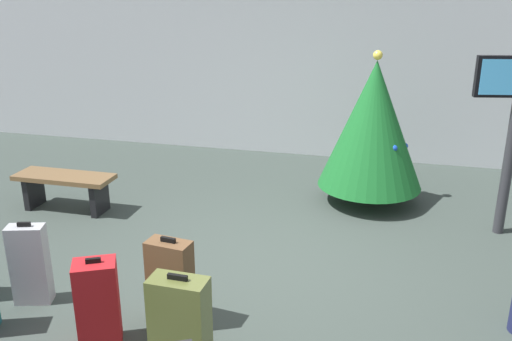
# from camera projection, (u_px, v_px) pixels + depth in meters

# --- Properties ---
(ground_plane) EXTENTS (16.00, 16.00, 0.00)m
(ground_plane) POSITION_uv_depth(u_px,v_px,m) (258.00, 268.00, 5.68)
(ground_plane) COLOR #38423D
(back_wall) EXTENTS (16.00, 0.20, 3.53)m
(back_wall) POSITION_uv_depth(u_px,v_px,m) (320.00, 50.00, 8.90)
(back_wall) COLOR #B7BCC1
(back_wall) RESTS_ON ground_plane
(holiday_tree) EXTENTS (1.36, 1.36, 2.02)m
(holiday_tree) POSITION_uv_depth(u_px,v_px,m) (373.00, 125.00, 7.05)
(holiday_tree) COLOR #4C3319
(holiday_tree) RESTS_ON ground_plane
(waiting_bench) EXTENTS (1.28, 0.44, 0.48)m
(waiting_bench) POSITION_uv_depth(u_px,v_px,m) (65.00, 184.00, 7.04)
(waiting_bench) COLOR brown
(waiting_bench) RESTS_ON ground_plane
(suitcase_0) EXTENTS (0.36, 0.25, 0.80)m
(suitcase_0) POSITION_uv_depth(u_px,v_px,m) (30.00, 264.00, 4.97)
(suitcase_0) COLOR #9EA0A5
(suitcase_0) RESTS_ON ground_plane
(suitcase_2) EXTENTS (0.41, 0.37, 0.78)m
(suitcase_2) POSITION_uv_depth(u_px,v_px,m) (98.00, 304.00, 4.39)
(suitcase_2) COLOR #B2191E
(suitcase_2) RESTS_ON ground_plane
(suitcase_5) EXTENTS (0.40, 0.24, 0.82)m
(suitcase_5) POSITION_uv_depth(u_px,v_px,m) (171.00, 283.00, 4.64)
(suitcase_5) COLOR brown
(suitcase_5) RESTS_ON ground_plane
(suitcase_8) EXTENTS (0.44, 0.24, 0.81)m
(suitcase_8) POSITION_uv_depth(u_px,v_px,m) (180.00, 325.00, 4.09)
(suitcase_8) COLOR #59602D
(suitcase_8) RESTS_ON ground_plane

